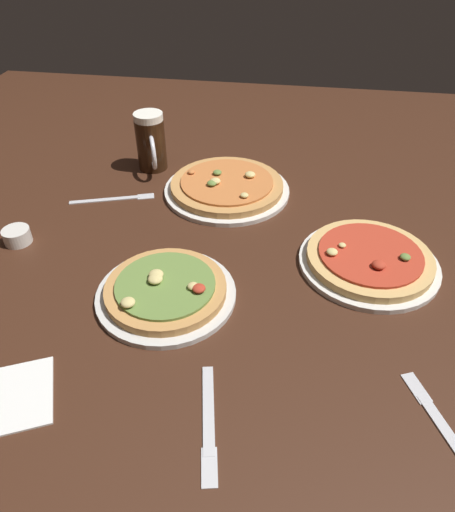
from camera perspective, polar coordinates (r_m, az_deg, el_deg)
The scene contains 10 objects.
ground_plane at distance 1.04m, azimuth -0.00°, elevation -1.51°, with size 2.40×2.40×0.03m, color #3D2114.
pizza_plate_near at distance 0.94m, azimuth -7.59°, elevation -4.23°, with size 0.28×0.28×0.05m.
pizza_plate_far at distance 1.27m, azimuth -0.08°, elevation 8.51°, with size 0.34×0.34×0.05m.
pizza_plate_side at distance 1.06m, azimuth 17.02°, elevation -0.41°, with size 0.30×0.30×0.05m.
beer_mug_dark at distance 1.38m, azimuth -9.39°, elevation 13.62°, with size 0.08×0.14×0.17m.
ramekin_sauce at distance 1.18m, azimuth -24.57°, elevation 2.13°, with size 0.06×0.06×0.04m, color silver.
napkin_folded at distance 0.86m, azimuth -25.09°, elevation -15.43°, with size 0.13×0.14×0.01m, color white.
fork_left at distance 1.28m, azimuth -13.74°, elevation 6.88°, with size 0.22×0.09×0.01m.
knife_right at distance 0.76m, azimuth -2.34°, elevation -19.68°, with size 0.06×0.21×0.01m.
knife_spare at distance 0.82m, azimuth 25.37°, elevation -18.92°, with size 0.11×0.22×0.01m.
Camera 1 is at (0.12, -0.78, 0.65)m, focal length 32.52 mm.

